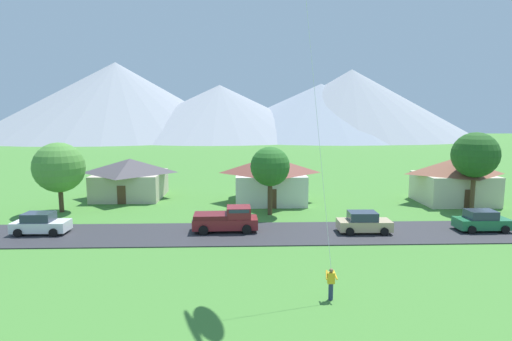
# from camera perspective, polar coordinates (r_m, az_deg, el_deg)

# --- Properties ---
(road_strip) EXTENTS (160.00, 6.39, 0.08)m
(road_strip) POSITION_cam_1_polar(r_m,az_deg,el_deg) (32.94, -0.20, -8.78)
(road_strip) COLOR #2D2D33
(road_strip) RESTS_ON ground
(mountain_central_ridge) EXTENTS (101.34, 101.34, 22.56)m
(mountain_central_ridge) POSITION_cam_1_polar(r_m,az_deg,el_deg) (178.39, 9.02, 8.26)
(mountain_central_ridge) COLOR gray
(mountain_central_ridge) RESTS_ON ground
(mountain_far_west_ridge) EXTENTS (112.29, 112.29, 31.59)m
(mountain_far_west_ridge) POSITION_cam_1_polar(r_m,az_deg,el_deg) (187.13, -18.86, 9.30)
(mountain_far_west_ridge) COLOR #8E939E
(mountain_far_west_ridge) RESTS_ON ground
(mountain_west_ridge) EXTENTS (100.26, 100.26, 28.70)m
(mountain_west_ridge) POSITION_cam_1_polar(r_m,az_deg,el_deg) (182.71, 13.12, 9.10)
(mountain_west_ridge) COLOR #8E939E
(mountain_west_ridge) RESTS_ON ground
(mountain_far_east_ridge) EXTENTS (92.64, 92.64, 21.68)m
(mountain_far_east_ridge) POSITION_cam_1_polar(r_m,az_deg,el_deg) (171.55, -5.06, 8.20)
(mountain_far_east_ridge) COLOR #8E939E
(mountain_far_east_ridge) RESTS_ON ground
(house_leftmost) EXTENTS (7.86, 6.53, 4.87)m
(house_leftmost) POSITION_cam_1_polar(r_m,az_deg,el_deg) (48.77, 25.94, -1.16)
(house_leftmost) COLOR beige
(house_leftmost) RESTS_ON ground
(house_left_center) EXTENTS (7.84, 7.99, 4.48)m
(house_left_center) POSITION_cam_1_polar(r_m,az_deg,el_deg) (48.93, -17.12, -0.93)
(house_left_center) COLOR beige
(house_left_center) RESTS_ON ground
(house_right_center) EXTENTS (7.94, 7.73, 4.93)m
(house_right_center) POSITION_cam_1_polar(r_m,az_deg,el_deg) (44.60, 1.94, -1.10)
(house_right_center) COLOR silver
(house_right_center) RESTS_ON ground
(tree_near_left) EXTENTS (4.83, 4.83, 6.82)m
(tree_near_left) POSITION_cam_1_polar(r_m,az_deg,el_deg) (43.71, -25.80, 0.37)
(tree_near_left) COLOR #4C3823
(tree_near_left) RESTS_ON ground
(tree_left_of_center) EXTENTS (3.72, 3.72, 6.49)m
(tree_left_of_center) POSITION_cam_1_polar(r_m,az_deg,el_deg) (38.30, 1.98, 0.52)
(tree_left_of_center) COLOR #4C3823
(tree_left_of_center) RESTS_ON ground
(tree_center) EXTENTS (4.44, 4.44, 7.78)m
(tree_center) POSITION_cam_1_polar(r_m,az_deg,el_deg) (45.28, 28.28, 1.90)
(tree_center) COLOR brown
(tree_center) RESTS_ON ground
(parked_car_green_west_end) EXTENTS (4.20, 2.08, 1.68)m
(parked_car_green_west_end) POSITION_cam_1_polar(r_m,az_deg,el_deg) (38.15, 28.98, -6.19)
(parked_car_green_west_end) COLOR #237042
(parked_car_green_west_end) RESTS_ON road_strip
(parked_car_tan_mid_west) EXTENTS (4.24, 2.16, 1.68)m
(parked_car_tan_mid_west) POSITION_cam_1_polar(r_m,az_deg,el_deg) (34.04, 14.79, -7.06)
(parked_car_tan_mid_west) COLOR tan
(parked_car_tan_mid_west) RESTS_ON road_strip
(parked_car_white_east_end) EXTENTS (4.21, 2.10, 1.68)m
(parked_car_white_east_end) POSITION_cam_1_polar(r_m,az_deg,el_deg) (36.83, -27.87, -6.59)
(parked_car_white_east_end) COLOR white
(parked_car_white_east_end) RESTS_ON road_strip
(pickup_truck_maroon_west_side) EXTENTS (5.26, 2.45, 1.99)m
(pickup_truck_maroon_west_side) POSITION_cam_1_polar(r_m,az_deg,el_deg) (33.34, -4.08, -6.78)
(pickup_truck_maroon_west_side) COLOR maroon
(pickup_truck_maroon_west_side) RESTS_ON road_strip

